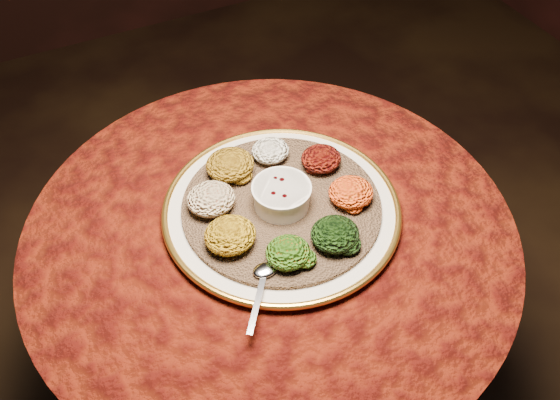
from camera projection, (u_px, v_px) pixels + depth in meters
name	position (u px, v px, depth m)	size (l,w,h in m)	color
table	(271.00, 281.00, 1.34)	(0.96, 0.96, 0.73)	black
platter	(281.00, 210.00, 1.23)	(0.53, 0.53, 0.02)	beige
injera	(281.00, 206.00, 1.22)	(0.39, 0.39, 0.01)	brown
stew_bowl	(282.00, 194.00, 1.19)	(0.12, 0.12, 0.05)	silver
spoon	(264.00, 275.00, 1.09)	(0.11, 0.13, 0.01)	silver
portion_ayib	(270.00, 151.00, 1.29)	(0.08, 0.08, 0.04)	white
portion_kitfo	(321.00, 159.00, 1.27)	(0.08, 0.08, 0.04)	black
portion_tikil	(351.00, 192.00, 1.21)	(0.09, 0.08, 0.04)	#A26A0D
portion_gomen	(335.00, 234.00, 1.13)	(0.09, 0.09, 0.04)	black
portion_mixveg	(288.00, 252.00, 1.11)	(0.08, 0.08, 0.04)	#973B09
portion_kik	(230.00, 235.00, 1.13)	(0.10, 0.09, 0.05)	#BD8D10
portion_timatim	(211.00, 199.00, 1.19)	(0.09, 0.09, 0.05)	maroon
portion_shiro	(230.00, 165.00, 1.26)	(0.10, 0.09, 0.05)	#906811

